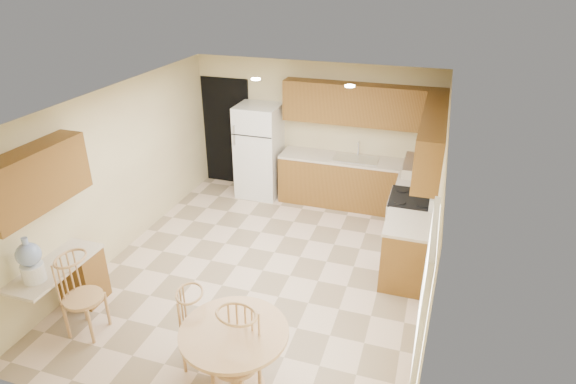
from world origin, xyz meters
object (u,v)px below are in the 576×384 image
(chair_table_b, at_px, (231,359))
(water_crock, at_px, (30,262))
(chair_table_a, at_px, (193,326))
(refrigerator, at_px, (259,151))
(stove, at_px, (409,224))
(dining_table, at_px, (235,352))
(chair_desk, at_px, (75,294))

(chair_table_b, distance_m, water_crock, 2.60)
(chair_table_a, bearing_deg, refrigerator, 172.04)
(stove, xyz_separation_m, chair_table_b, (-1.37, -3.48, 0.17))
(dining_table, relative_size, chair_table_b, 1.02)
(refrigerator, xyz_separation_m, stove, (2.88, -1.22, -0.40))
(stove, bearing_deg, refrigerator, 157.01)
(stove, relative_size, chair_table_b, 1.03)
(refrigerator, bearing_deg, stove, -22.99)
(chair_table_a, bearing_deg, stove, 127.96)
(refrigerator, height_order, water_crock, refrigerator)
(chair_table_b, xyz_separation_m, water_crock, (-2.55, 0.30, 0.38))
(chair_table_a, distance_m, chair_table_b, 0.71)
(dining_table, distance_m, chair_table_a, 0.57)
(chair_desk, bearing_deg, dining_table, 82.47)
(dining_table, height_order, chair_desk, chair_desk)
(stove, distance_m, water_crock, 5.08)
(chair_table_a, relative_size, chair_table_b, 0.89)
(stove, height_order, chair_table_a, stove)
(refrigerator, distance_m, water_crock, 4.52)
(refrigerator, height_order, chair_table_b, refrigerator)
(chair_table_a, xyz_separation_m, chair_desk, (-1.50, 0.02, 0.06))
(refrigerator, distance_m, chair_table_a, 4.44)
(chair_table_b, bearing_deg, chair_table_a, -20.09)
(chair_table_b, xyz_separation_m, chair_desk, (-2.10, 0.38, -0.01))
(chair_desk, xyz_separation_m, water_crock, (-0.45, -0.08, 0.39))
(chair_table_b, distance_m, chair_desk, 2.14)
(refrigerator, relative_size, chair_desk, 1.68)
(dining_table, xyz_separation_m, water_crock, (-2.50, 0.10, 0.50))
(chair_table_b, bearing_deg, water_crock, 4.31)
(dining_table, distance_m, chair_desk, 2.06)
(refrigerator, relative_size, chair_table_a, 1.85)
(chair_desk, relative_size, water_crock, 1.85)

